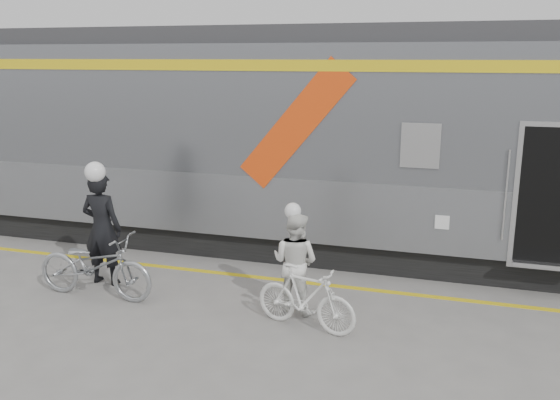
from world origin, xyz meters
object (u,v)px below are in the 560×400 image
at_px(man, 102,228).
at_px(woman, 295,262).
at_px(bicycle_right, 306,298).
at_px(bicycle_left, 95,265).

xyz_separation_m(man, woman, (3.24, -0.13, -0.19)).
bearing_deg(bicycle_right, man, 93.11).
relative_size(bicycle_left, woman, 1.32).
distance_m(man, bicycle_right, 3.63).
xyz_separation_m(man, bicycle_right, (3.54, -0.68, -0.48)).
distance_m(bicycle_left, woman, 3.07).
bearing_deg(woman, bicycle_right, 132.55).
height_order(man, bicycle_right, man).
relative_size(man, bicycle_right, 1.25).
bearing_deg(bicycle_right, bicycle_left, 101.76).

